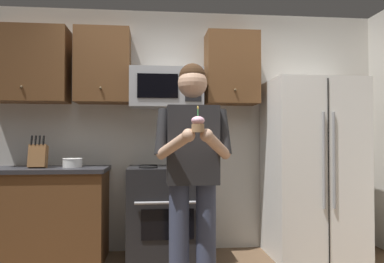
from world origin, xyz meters
TOP-DOWN VIEW (x-y plane):
  - wall_back at (0.00, 1.75)m, footprint 4.40×0.10m
  - oven_range at (-0.15, 1.36)m, footprint 0.76×0.70m
  - microwave at (-0.15, 1.48)m, footprint 0.74×0.41m
  - refrigerator at (1.35, 1.32)m, footprint 0.90×0.75m
  - cabinet_row_upper at (-0.72, 1.53)m, footprint 2.78×0.36m
  - counter_left at (-1.45, 1.38)m, footprint 1.44×0.66m
  - knife_block at (-1.38, 1.33)m, footprint 0.16×0.15m
  - bowl_large_white at (-1.07, 1.39)m, footprint 0.19×0.19m
  - person at (0.01, 0.35)m, footprint 0.60×0.48m
  - cupcake at (0.01, 0.02)m, footprint 0.09×0.09m

SIDE VIEW (x-z plane):
  - oven_range at x=-0.15m, z-range 0.00..0.93m
  - counter_left at x=-1.45m, z-range 0.00..0.92m
  - refrigerator at x=1.35m, z-range 0.00..1.80m
  - bowl_large_white at x=-1.07m, z-range 0.92..1.01m
  - person at x=0.01m, z-range 0.11..1.88m
  - knife_block at x=-1.38m, z-range 0.87..1.19m
  - cupcake at x=0.01m, z-range 1.20..1.38m
  - wall_back at x=0.00m, z-range 0.00..2.60m
  - microwave at x=-0.15m, z-range 1.52..1.92m
  - cabinet_row_upper at x=-0.72m, z-range 1.57..2.33m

